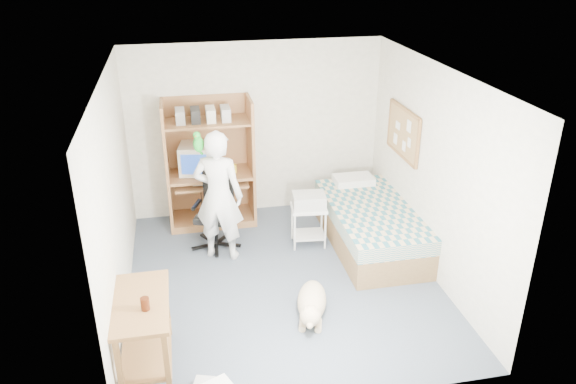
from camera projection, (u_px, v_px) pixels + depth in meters
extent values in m
plane|color=#495563|center=(283.00, 280.00, 6.76)|extent=(4.00, 4.00, 0.00)
cube|color=beige|center=(256.00, 130.00, 8.02)|extent=(3.60, 0.02, 2.50)
cube|color=beige|center=(433.00, 173.00, 6.56)|extent=(0.02, 4.00, 2.50)
cube|color=beige|center=(115.00, 199.00, 5.91)|extent=(0.02, 4.00, 2.50)
cube|color=white|center=(282.00, 73.00, 5.72)|extent=(3.60, 4.00, 0.02)
cube|color=brown|center=(167.00, 167.00, 7.67)|extent=(0.04, 0.60, 1.80)
cube|color=brown|center=(251.00, 161.00, 7.88)|extent=(0.04, 0.60, 1.80)
cube|color=brown|center=(208.00, 156.00, 8.03)|extent=(1.20, 0.02, 1.80)
cube|color=brown|center=(210.00, 174.00, 7.84)|extent=(1.12, 0.60, 0.04)
cube|color=brown|center=(211.00, 183.00, 7.81)|extent=(1.00, 0.50, 0.03)
cube|color=brown|center=(207.00, 122.00, 7.52)|extent=(1.12, 0.55, 0.03)
cube|color=brown|center=(213.00, 218.00, 8.12)|extent=(1.12, 0.60, 0.10)
cube|color=brown|center=(370.00, 233.00, 7.45)|extent=(1.00, 2.00, 0.36)
cube|color=#2F6F7D|center=(371.00, 214.00, 7.34)|extent=(1.02, 2.02, 0.20)
cube|color=white|center=(353.00, 180.00, 7.99)|extent=(0.55, 0.35, 0.12)
cube|color=brown|center=(141.00, 303.00, 5.10)|extent=(0.50, 1.00, 0.04)
cube|color=brown|center=(120.00, 373.00, 4.82)|extent=(0.05, 0.05, 0.70)
cube|color=brown|center=(167.00, 367.00, 4.90)|extent=(0.05, 0.05, 0.70)
cube|color=brown|center=(126.00, 311.00, 5.63)|extent=(0.05, 0.05, 0.70)
cube|color=brown|center=(167.00, 306.00, 5.70)|extent=(0.05, 0.05, 0.70)
cube|color=brown|center=(147.00, 349.00, 5.32)|extent=(0.46, 0.92, 0.03)
cube|color=olive|center=(403.00, 133.00, 7.28)|extent=(0.03, 0.90, 0.60)
cube|color=brown|center=(405.00, 109.00, 7.15)|extent=(0.04, 0.94, 0.04)
cube|color=brown|center=(401.00, 155.00, 7.41)|extent=(0.04, 0.94, 0.04)
cylinder|color=black|center=(216.00, 243.00, 7.48)|extent=(0.57, 0.57, 0.06)
cylinder|color=black|center=(216.00, 231.00, 7.40)|extent=(0.06, 0.06, 0.38)
cube|color=black|center=(215.00, 216.00, 7.31)|extent=(0.57, 0.57, 0.08)
cube|color=black|center=(218.00, 187.00, 7.37)|extent=(0.40, 0.20, 0.53)
cube|color=black|center=(196.00, 205.00, 7.29)|extent=(0.14, 0.28, 0.04)
cube|color=black|center=(232.00, 207.00, 7.21)|extent=(0.14, 0.28, 0.04)
imported|color=white|center=(219.00, 196.00, 6.93)|extent=(0.72, 0.60, 1.70)
ellipsoid|color=#14901A|center=(199.00, 144.00, 6.63)|extent=(0.12, 0.12, 0.20)
sphere|color=#14901A|center=(197.00, 135.00, 6.54)|extent=(0.09, 0.09, 0.09)
cone|color=orange|center=(196.00, 136.00, 6.50)|extent=(0.05, 0.05, 0.03)
cylinder|color=#14901A|center=(200.00, 152.00, 6.72)|extent=(0.08, 0.14, 0.12)
ellipsoid|color=#CAAF88|center=(312.00, 301.00, 6.12)|extent=(0.49, 0.72, 0.30)
sphere|color=#CAAF88|center=(310.00, 316.00, 5.76)|extent=(0.22, 0.22, 0.22)
cone|color=#CAAF88|center=(305.00, 309.00, 5.70)|extent=(0.06, 0.06, 0.08)
cone|color=#CAAF88|center=(316.00, 309.00, 5.69)|extent=(0.06, 0.06, 0.08)
ellipsoid|color=#CAAF88|center=(310.00, 324.00, 5.69)|extent=(0.10, 0.14, 0.07)
cylinder|color=#CAAF88|center=(313.00, 287.00, 6.46)|extent=(0.11, 0.22, 0.11)
cube|color=white|center=(309.00, 208.00, 7.34)|extent=(0.49, 0.41, 0.04)
cube|color=white|center=(308.00, 234.00, 7.50)|extent=(0.45, 0.37, 0.03)
cylinder|color=white|center=(296.00, 233.00, 7.27)|extent=(0.03, 0.03, 0.53)
cylinder|color=white|center=(326.00, 230.00, 7.35)|extent=(0.03, 0.03, 0.53)
cylinder|color=white|center=(291.00, 222.00, 7.55)|extent=(0.03, 0.03, 0.53)
cylinder|color=white|center=(320.00, 219.00, 7.62)|extent=(0.03, 0.03, 0.53)
cube|color=#B1B1AC|center=(309.00, 201.00, 7.29)|extent=(0.45, 0.36, 0.18)
cube|color=beige|center=(196.00, 158.00, 7.75)|extent=(0.50, 0.51, 0.41)
cube|color=navy|center=(194.00, 164.00, 7.55)|extent=(0.34, 0.07, 0.28)
cube|color=beige|center=(209.00, 182.00, 7.75)|extent=(0.46, 0.21, 0.03)
cylinder|color=yellow|center=(234.00, 169.00, 7.82)|extent=(0.08, 0.08, 0.12)
cylinder|color=#3A1709|center=(145.00, 304.00, 4.96)|extent=(0.08, 0.08, 0.12)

